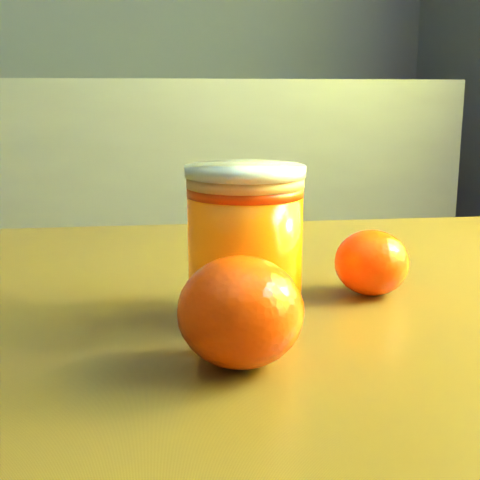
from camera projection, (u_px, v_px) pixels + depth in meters
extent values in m
cube|color=brown|center=(347.00, 333.00, 0.50)|extent=(1.01, 0.75, 0.04)
cylinder|color=#DD5A04|center=(245.00, 252.00, 0.47)|extent=(0.08, 0.08, 0.09)
cylinder|color=#E1A15B|center=(245.00, 182.00, 0.46)|extent=(0.08, 0.08, 0.01)
cylinder|color=silver|center=(245.00, 172.00, 0.46)|extent=(0.08, 0.08, 0.01)
ellipsoid|color=#FF3C05|center=(241.00, 312.00, 0.39)|extent=(0.08, 0.08, 0.06)
ellipsoid|color=#FF3C05|center=(372.00, 263.00, 0.52)|extent=(0.06, 0.06, 0.05)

